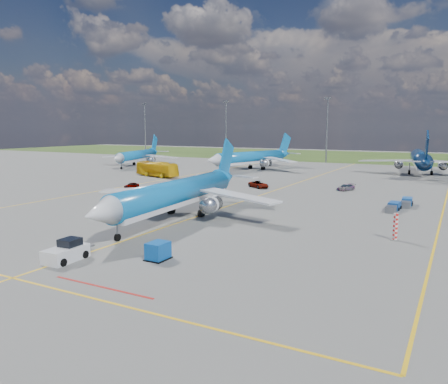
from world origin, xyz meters
The scene contains 18 objects.
ground centered at (0.00, 0.00, 0.00)m, with size 400.00×400.00×0.00m, color #5B5B58.
grass_strip centered at (0.00, 150.00, 0.00)m, with size 400.00×80.00×0.01m, color #2D4719.
taxiway_lines centered at (0.17, 27.70, 0.01)m, with size 60.25×160.00×0.02m.
floodlight_masts centered at (10.00, 110.00, 12.56)m, with size 202.20×0.50×22.70m.
warning_post centered at (26.00, 8.00, 1.50)m, with size 0.50×0.50×3.00m, color red.
bg_jet_nw centered at (-59.91, 68.15, 0.00)m, with size 27.57×36.19×9.48m, color #0C68B2, non-canonical shape.
bg_jet_nnw centered at (-22.06, 73.59, 0.00)m, with size 29.90×39.25×10.28m, color #0C68B2, non-canonical shape.
bg_jet_n centered at (22.27, 85.47, 0.00)m, with size 33.02×43.33×11.35m, color #082043, non-canonical shape.
main_airliner centered at (-1.56, 6.01, 0.00)m, with size 29.52×38.75×10.15m, color #0C68B2, non-canonical shape.
pushback_tug centered at (0.10, -14.38, 0.80)m, with size 2.41×5.89×1.97m.
uld_container centered at (7.41, -10.09, 0.82)m, with size 1.65×2.06×1.65m, color #0B4BA1.
apron_bus centered at (-35.42, 46.19, 1.85)m, with size 3.12×13.32×3.71m, color yellow.
service_car_a centered at (-27.13, 26.73, 0.57)m, with size 1.35×3.35×1.14m, color #999999.
service_car_b centered at (-4.38, 39.44, 0.70)m, with size 2.32×5.02×1.40m, color #999999.
service_car_c centered at (12.23, 44.15, 0.62)m, with size 1.75×4.30×1.25m, color #999999.
baggage_tug_w centered at (23.40, 26.26, 0.55)m, with size 1.64×5.28×1.17m.
baggage_tug_c centered at (-19.59, 53.14, 0.49)m, with size 1.84×4.76×1.04m.
baggage_tug_e centered at (24.72, 31.60, 0.55)m, with size 1.67×5.26×1.17m.
Camera 1 is at (31.80, -41.94, 12.28)m, focal length 35.00 mm.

